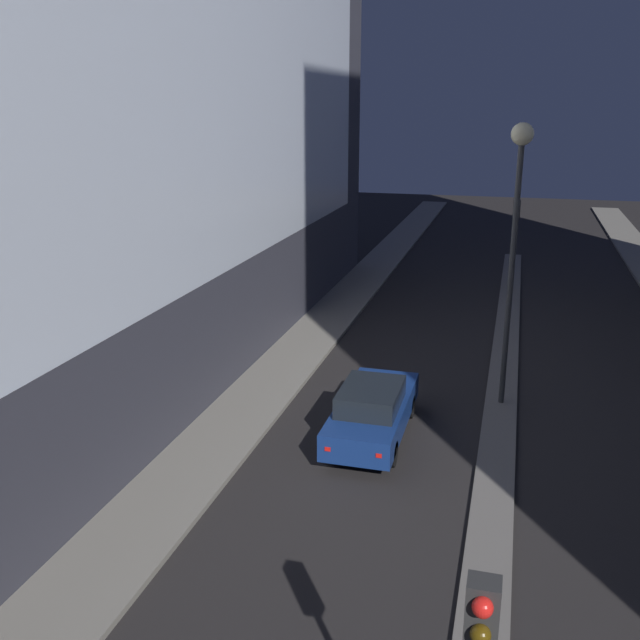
{
  "coord_description": "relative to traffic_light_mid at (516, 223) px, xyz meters",
  "views": [
    {
      "loc": [
        0.02,
        -3.28,
        8.45
      ],
      "look_at": [
        -6.92,
        21.79,
        0.5
      ],
      "focal_mm": 40.0,
      "sensor_mm": 36.0,
      "label": 1
    }
  ],
  "objects": [
    {
      "name": "building_left",
      "position": [
        -11.03,
        -13.87,
        7.83
      ],
      "size": [
        6.01,
        33.45,
        21.91
      ],
      "color": "#383842",
      "rests_on": "ground"
    },
    {
      "name": "street_lamp",
      "position": [
        0.0,
        -14.01,
        2.7
      ],
      "size": [
        0.59,
        0.59,
        7.87
      ],
      "color": "#383838",
      "rests_on": "median_strip"
    },
    {
      "name": "median_strip",
      "position": [
        0.0,
        -10.85,
        -3.08
      ],
      "size": [
        0.91,
        37.49,
        0.1
      ],
      "color": "#66605B",
      "rests_on": "ground"
    },
    {
      "name": "car_left_lane",
      "position": [
        -3.21,
        -17.08,
        -2.35
      ],
      "size": [
        1.74,
        4.69,
        1.54
      ],
      "color": "navy",
      "rests_on": "ground"
    },
    {
      "name": "traffic_light_mid",
      "position": [
        0.0,
        0.0,
        0.0
      ],
      "size": [
        0.32,
        0.42,
        4.11
      ],
      "color": "#383838",
      "rests_on": "median_strip"
    }
  ]
}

